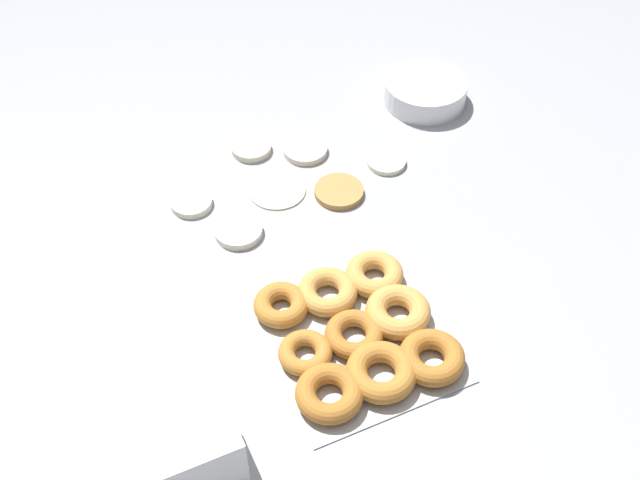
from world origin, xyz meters
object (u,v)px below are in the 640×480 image
(pancake_4, at_px, (251,148))
(pancake_6, at_px, (386,161))
(donut_tray, at_px, (359,333))
(pancake_2, at_px, (277,189))
(pancake_5, at_px, (191,203))
(container_stack, at_px, (187,445))
(pancake_1, at_px, (238,231))
(pancake_3, at_px, (305,150))
(pancake_0, at_px, (339,192))
(batter_bowl, at_px, (425,92))

(pancake_4, xyz_separation_m, pancake_6, (0.24, -0.15, -0.00))
(donut_tray, bearing_deg, pancake_6, 56.38)
(donut_tray, bearing_deg, pancake_2, 87.69)
(pancake_5, distance_m, container_stack, 0.56)
(pancake_2, xyz_separation_m, container_stack, (-0.34, -0.50, 0.06))
(pancake_1, xyz_separation_m, pancake_3, (0.21, 0.16, -0.00))
(pancake_0, bearing_deg, batter_bowl, 32.58)
(pancake_6, relative_size, container_stack, 0.56)
(pancake_0, xyz_separation_m, pancake_5, (-0.28, 0.09, 0.00))
(pancake_2, relative_size, container_stack, 0.80)
(pancake_2, xyz_separation_m, batter_bowl, (0.41, 0.13, 0.02))
(pancake_5, xyz_separation_m, batter_bowl, (0.58, 0.10, 0.02))
(pancake_3, distance_m, pancake_4, 0.11)
(pancake_0, relative_size, pancake_4, 1.18)
(pancake_1, distance_m, pancake_5, 0.12)
(pancake_5, distance_m, donut_tray, 0.45)
(pancake_2, distance_m, pancake_3, 0.13)
(pancake_1, relative_size, pancake_4, 1.10)
(pancake_5, bearing_deg, batter_bowl, 10.12)
(pancake_3, height_order, pancake_6, pancake_3)
(pancake_4, relative_size, pancake_6, 1.03)
(pancake_4, bearing_deg, pancake_3, -26.77)
(pancake_1, xyz_separation_m, container_stack, (-0.23, -0.42, 0.06))
(pancake_3, height_order, pancake_5, same)
(pancake_2, bearing_deg, pancake_4, 90.84)
(pancake_3, relative_size, container_stack, 0.65)
(pancake_3, height_order, container_stack, container_stack)
(pancake_5, height_order, batter_bowl, batter_bowl)
(pancake_0, bearing_deg, pancake_5, 161.73)
(pancake_1, relative_size, container_stack, 0.63)
(pancake_3, height_order, donut_tray, donut_tray)
(batter_bowl, bearing_deg, pancake_3, -170.96)
(pancake_6, xyz_separation_m, batter_bowl, (0.18, 0.15, 0.02))
(pancake_3, xyz_separation_m, batter_bowl, (0.31, 0.05, 0.02))
(container_stack, bearing_deg, pancake_0, 44.37)
(pancake_0, relative_size, container_stack, 0.68)
(pancake_4, xyz_separation_m, container_stack, (-0.34, -0.63, 0.06))
(pancake_5, bearing_deg, donut_tray, -70.47)
(pancake_0, relative_size, pancake_1, 1.07)
(pancake_1, distance_m, container_stack, 0.48)
(pancake_6, bearing_deg, pancake_2, 175.78)
(pancake_1, bearing_deg, pancake_5, 116.91)
(pancake_6, relative_size, donut_tray, 0.25)
(pancake_6, bearing_deg, pancake_0, -161.68)
(pancake_0, relative_size, batter_bowl, 0.53)
(pancake_3, xyz_separation_m, pancake_4, (-0.10, 0.05, 0.00))
(pancake_2, height_order, pancake_3, pancake_3)
(pancake_5, relative_size, container_stack, 0.56)
(pancake_2, height_order, pancake_6, pancake_6)
(pancake_5, xyz_separation_m, donut_tray, (0.15, -0.43, 0.01))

